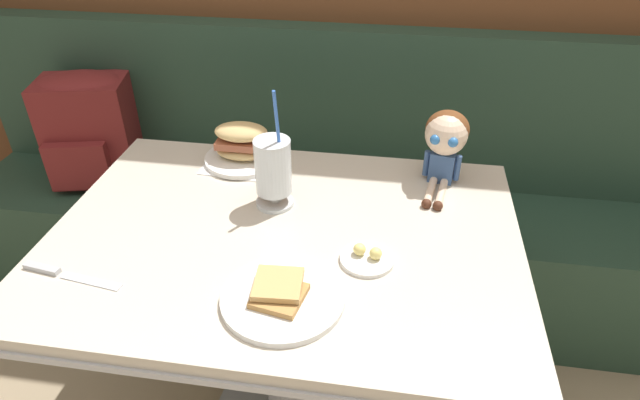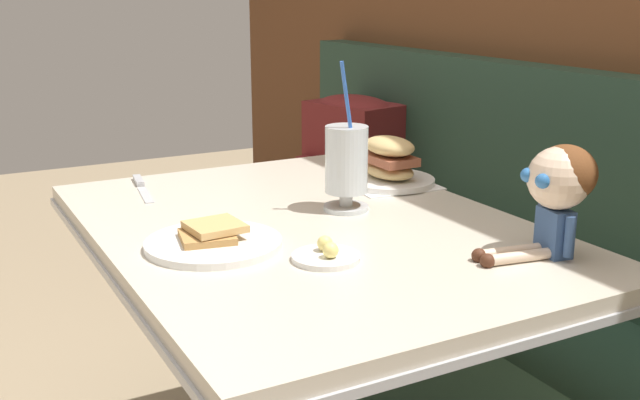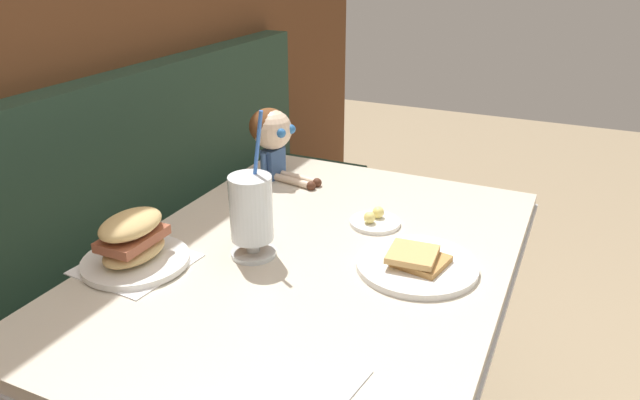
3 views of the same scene
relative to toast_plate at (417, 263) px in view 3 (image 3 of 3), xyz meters
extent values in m
cube|color=#233D2D|center=(-0.04, 0.81, -0.53)|extent=(2.60, 0.48, 0.45)
cube|color=#233D2D|center=(-0.04, 1.00, -0.03)|extent=(2.60, 0.10, 0.55)
cube|color=beige|center=(-0.04, 0.22, -0.03)|extent=(1.10, 0.80, 0.03)
cube|color=#B7BABF|center=(-0.04, 0.22, -0.05)|extent=(1.11, 0.81, 0.02)
cylinder|color=#A5A8AD|center=(-0.04, 0.22, -0.38)|extent=(0.14, 0.14, 0.65)
cylinder|color=white|center=(0.00, 0.00, 0.00)|extent=(0.25, 0.25, 0.01)
cube|color=#B78447|center=(0.00, -0.01, 0.01)|extent=(0.11, 0.11, 0.01)
cube|color=tan|center=(-0.01, 0.01, 0.02)|extent=(0.10, 0.10, 0.01)
cylinder|color=silver|center=(-0.09, 0.33, -0.01)|extent=(0.10, 0.10, 0.01)
cylinder|color=silver|center=(-0.09, 0.33, 0.01)|extent=(0.03, 0.03, 0.03)
cylinder|color=silver|center=(-0.09, 0.33, 0.10)|extent=(0.09, 0.09, 0.14)
cylinder|color=brown|center=(-0.09, 0.33, 0.09)|extent=(0.08, 0.08, 0.12)
cylinder|color=blue|center=(-0.07, 0.33, 0.19)|extent=(0.01, 0.04, 0.22)
cube|color=white|center=(-0.23, 0.53, -0.01)|extent=(0.22, 0.22, 0.00)
cylinder|color=white|center=(-0.23, 0.53, 0.00)|extent=(0.22, 0.22, 0.01)
ellipsoid|color=tan|center=(-0.23, 0.53, 0.02)|extent=(0.15, 0.10, 0.04)
cube|color=#995138|center=(-0.23, 0.53, 0.05)|extent=(0.14, 0.09, 0.02)
ellipsoid|color=tan|center=(-0.23, 0.53, 0.08)|extent=(0.15, 0.10, 0.04)
cylinder|color=white|center=(0.16, 0.15, -0.01)|extent=(0.12, 0.12, 0.01)
sphere|color=#F4E07A|center=(0.14, 0.16, 0.01)|extent=(0.03, 0.03, 0.03)
sphere|color=#F4E07A|center=(0.18, 0.15, 0.01)|extent=(0.03, 0.03, 0.03)
cube|color=silver|center=(-0.41, -0.01, -0.01)|extent=(0.14, 0.04, 0.00)
cube|color=#385689|center=(0.33, 0.51, 0.03)|extent=(0.07, 0.05, 0.08)
sphere|color=beige|center=(0.33, 0.51, 0.13)|extent=(0.11, 0.11, 0.11)
ellipsoid|color=brown|center=(0.33, 0.52, 0.14)|extent=(0.13, 0.12, 0.10)
sphere|color=#2D6BB2|center=(0.30, 0.47, 0.13)|extent=(0.03, 0.03, 0.03)
sphere|color=#2D6BB2|center=(0.34, 0.46, 0.13)|extent=(0.03, 0.03, 0.03)
cylinder|color=beige|center=(0.30, 0.44, 0.00)|extent=(0.04, 0.12, 0.02)
cylinder|color=beige|center=(0.33, 0.43, 0.00)|extent=(0.04, 0.12, 0.02)
sphere|color=#4C2819|center=(0.29, 0.38, 0.00)|extent=(0.03, 0.03, 0.03)
sphere|color=#4C2819|center=(0.32, 0.37, 0.00)|extent=(0.03, 0.03, 0.03)
cylinder|color=#385689|center=(0.29, 0.52, 0.04)|extent=(0.02, 0.02, 0.07)
cylinder|color=#385689|center=(0.37, 0.51, 0.04)|extent=(0.02, 0.02, 0.07)
camera|label=1|loc=(0.19, -0.76, 0.75)|focal=30.01mm
camera|label=2|loc=(1.24, -0.45, 0.45)|focal=42.67mm
camera|label=3|loc=(-1.04, -0.26, 0.61)|focal=33.31mm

